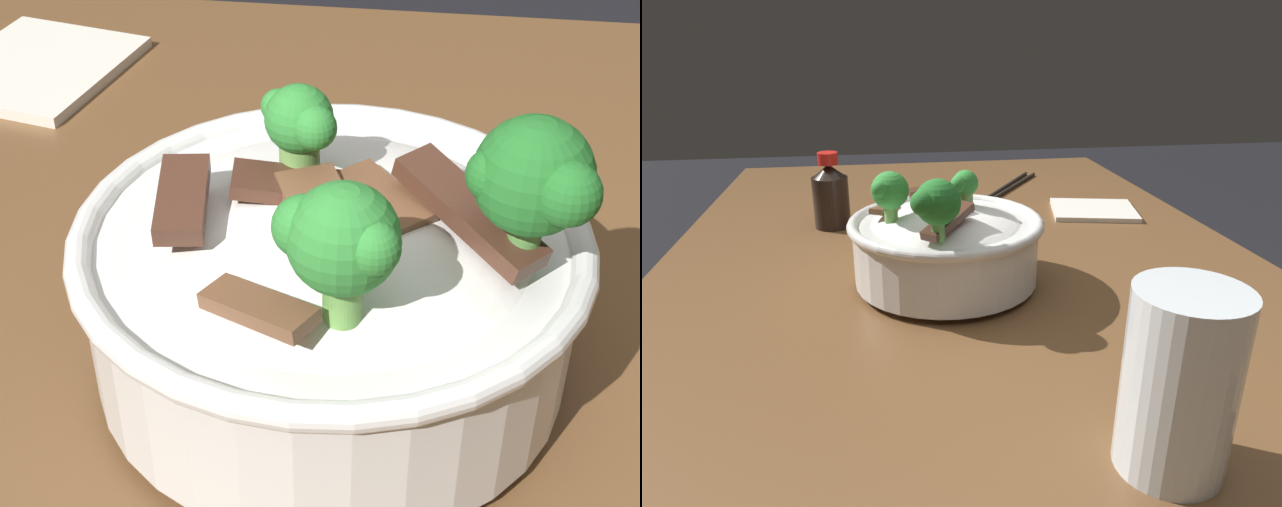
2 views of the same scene
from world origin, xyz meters
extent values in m
cube|color=brown|center=(0.00, 0.00, 0.79)|extent=(1.47, 0.81, 0.06)
cylinder|color=white|center=(0.04, 0.03, 0.83)|extent=(0.11, 0.11, 0.01)
cylinder|color=white|center=(0.04, 0.03, 0.87)|extent=(0.22, 0.22, 0.07)
torus|color=white|center=(0.04, 0.03, 0.90)|extent=(0.23, 0.23, 0.01)
ellipsoid|color=white|center=(0.04, 0.03, 0.89)|extent=(0.20, 0.20, 0.06)
cube|color=#4C2B1E|center=(0.10, 0.05, 0.93)|extent=(0.03, 0.05, 0.01)
cube|color=brown|center=(0.04, 0.04, 0.92)|extent=(0.05, 0.06, 0.02)
cube|color=#4C2B1E|center=(-0.02, 0.04, 0.92)|extent=(0.07, 0.06, 0.03)
cube|color=brown|center=(0.06, 0.10, 0.92)|extent=(0.05, 0.04, 0.01)
cube|color=#4C2B1E|center=(0.05, 0.02, 0.92)|extent=(0.06, 0.03, 0.01)
cube|color=brown|center=(0.02, 0.03, 0.92)|extent=(0.05, 0.05, 0.01)
cylinder|color=#5B9947|center=(-0.04, 0.05, 0.92)|extent=(0.01, 0.01, 0.03)
sphere|color=#237028|center=(-0.04, 0.05, 0.95)|extent=(0.05, 0.05, 0.05)
sphere|color=#237028|center=(-0.03, 0.05, 0.95)|extent=(0.02, 0.02, 0.02)
sphere|color=#237028|center=(-0.05, 0.07, 0.95)|extent=(0.03, 0.03, 0.03)
cylinder|color=#7AB256|center=(0.06, 0.01, 0.92)|extent=(0.02, 0.02, 0.02)
sphere|color=green|center=(0.06, 0.01, 0.94)|extent=(0.03, 0.03, 0.03)
sphere|color=green|center=(0.07, 0.00, 0.95)|extent=(0.02, 0.02, 0.02)
sphere|color=green|center=(0.05, 0.01, 0.95)|extent=(0.02, 0.02, 0.02)
cylinder|color=#6BA84C|center=(0.03, 0.09, 0.92)|extent=(0.02, 0.02, 0.02)
sphere|color=green|center=(0.03, 0.09, 0.95)|extent=(0.04, 0.04, 0.04)
sphere|color=green|center=(0.04, 0.09, 0.95)|extent=(0.02, 0.02, 0.02)
sphere|color=green|center=(0.01, 0.11, 0.95)|extent=(0.02, 0.02, 0.02)
cube|color=silver|center=(0.29, -0.25, 0.83)|extent=(0.14, 0.16, 0.01)
camera|label=1|loc=(-0.01, 0.38, 1.15)|focal=55.64mm
camera|label=2|loc=(-0.58, 0.11, 1.11)|focal=31.47mm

